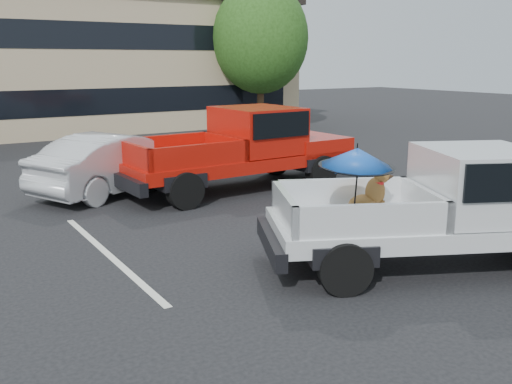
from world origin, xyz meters
TOP-DOWN VIEW (x-y plane):
  - ground at (0.00, 0.00)m, footprint 90.00×90.00m
  - stripe_left at (-3.00, 2.00)m, footprint 0.12×5.00m
  - stripe_right at (3.00, 2.00)m, footprint 0.12×5.00m
  - motel_building at (2.00, 20.99)m, footprint 20.40×8.40m
  - tree_right at (9.00, 16.00)m, footprint 4.46×4.46m
  - tree_back at (6.00, 24.00)m, footprint 4.68×4.68m
  - silver_pickup at (1.62, -1.46)m, footprint 5.99×4.18m
  - red_pickup at (1.81, 5.19)m, footprint 6.30×2.51m
  - silver_sedan at (-1.26, 6.50)m, footprint 4.73×3.29m

SIDE VIEW (x-z plane):
  - ground at x=0.00m, z-range 0.00..0.00m
  - stripe_left at x=-3.00m, z-range 0.00..0.01m
  - stripe_right at x=3.00m, z-range 0.00..0.01m
  - silver_sedan at x=-1.26m, z-range 0.00..1.48m
  - silver_pickup at x=1.62m, z-range 0.02..2.08m
  - red_pickup at x=1.81m, z-range 0.10..2.15m
  - motel_building at x=2.00m, z-range 0.06..6.36m
  - tree_right at x=9.00m, z-range 0.82..7.60m
  - tree_back at x=6.00m, z-range 0.86..7.97m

